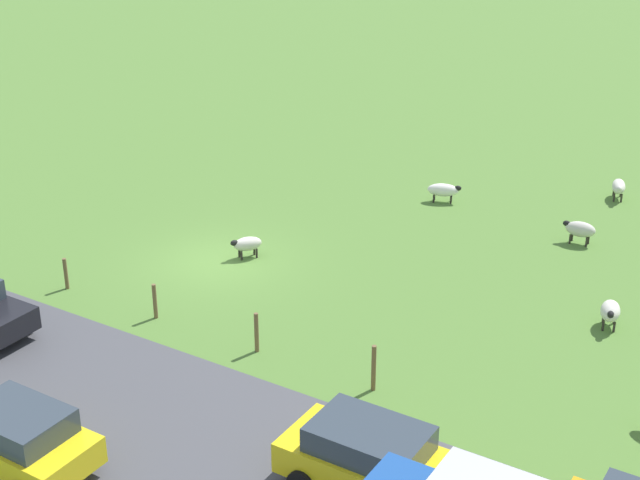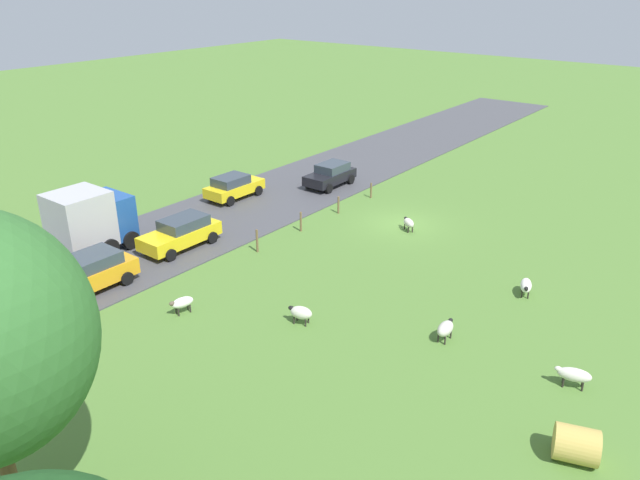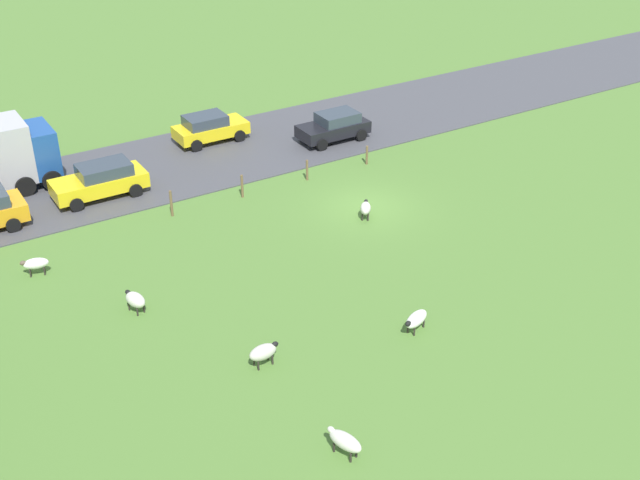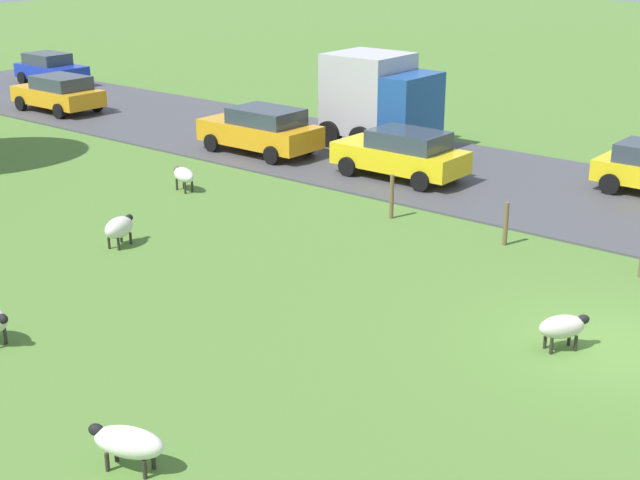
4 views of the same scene
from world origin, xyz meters
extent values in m
plane|color=#517A33|center=(0.00, 0.00, 0.00)|extent=(160.00, 160.00, 0.00)
cube|color=#47474C|center=(9.14, 0.00, 0.03)|extent=(8.00, 80.00, 0.06)
ellipsoid|color=beige|center=(-0.83, 0.65, 0.49)|extent=(1.04, 0.94, 0.47)
ellipsoid|color=black|center=(-0.47, 0.38, 0.60)|extent=(0.32, 0.30, 0.20)
cylinder|color=#2D2823|center=(-0.54, 0.60, 0.16)|extent=(0.07, 0.07, 0.32)
cylinder|color=#2D2823|center=(-0.70, 0.39, 0.16)|extent=(0.07, 0.07, 0.32)
cylinder|color=#2D2823|center=(-0.96, 0.91, 0.16)|extent=(0.07, 0.07, 0.32)
cylinder|color=#2D2823|center=(-1.12, 0.70, 0.16)|extent=(0.07, 0.07, 0.32)
ellipsoid|color=white|center=(2.15, 14.60, 0.52)|extent=(0.68, 1.07, 0.45)
ellipsoid|color=brown|center=(2.27, 15.05, 0.62)|extent=(0.24, 0.30, 0.20)
cylinder|color=#2D2823|center=(2.10, 14.89, 0.18)|extent=(0.07, 0.07, 0.35)
cylinder|color=#2D2823|center=(2.34, 14.83, 0.18)|extent=(0.07, 0.07, 0.35)
cylinder|color=#2D2823|center=(1.96, 14.37, 0.18)|extent=(0.07, 0.07, 0.35)
cylinder|color=#2D2823|center=(2.20, 14.31, 0.18)|extent=(0.07, 0.07, 0.35)
ellipsoid|color=white|center=(-8.86, 3.97, 0.49)|extent=(0.87, 1.27, 0.49)
ellipsoid|color=black|center=(-9.06, 4.49, 0.60)|extent=(0.26, 0.31, 0.20)
cylinder|color=#2D2823|center=(-9.10, 4.23, 0.15)|extent=(0.07, 0.07, 0.30)
cylinder|color=#2D2823|center=(-8.85, 4.32, 0.15)|extent=(0.07, 0.07, 0.30)
cylinder|color=#2D2823|center=(-8.88, 3.62, 0.15)|extent=(0.07, 0.07, 0.30)
cylinder|color=#2D2823|center=(-8.62, 3.72, 0.15)|extent=(0.07, 0.07, 0.30)
ellipsoid|color=silver|center=(-12.70, 9.55, 0.51)|extent=(1.25, 0.80, 0.49)
ellipsoid|color=silver|center=(-12.17, 9.71, 0.62)|extent=(0.30, 0.25, 0.20)
cylinder|color=#2D2823|center=(-12.43, 9.77, 0.17)|extent=(0.07, 0.07, 0.33)
cylinder|color=#2D2823|center=(-12.36, 9.52, 0.17)|extent=(0.07, 0.07, 0.33)
cylinder|color=#2D2823|center=(-13.04, 9.59, 0.17)|extent=(0.07, 0.07, 0.33)
cylinder|color=#2D2823|center=(-12.96, 9.33, 0.17)|extent=(0.07, 0.07, 0.33)
ellipsoid|color=beige|center=(-7.73, 9.62, 0.54)|extent=(0.59, 1.05, 0.53)
ellipsoid|color=black|center=(-7.70, 9.14, 0.66)|extent=(0.19, 0.27, 0.20)
cylinder|color=#2D2823|center=(-7.56, 9.35, 0.17)|extent=(0.07, 0.07, 0.34)
cylinder|color=#2D2823|center=(-7.85, 9.33, 0.17)|extent=(0.07, 0.07, 0.34)
cylinder|color=#2D2823|center=(-7.60, 9.91, 0.17)|extent=(0.07, 0.07, 0.34)
cylinder|color=#2D2823|center=(-7.89, 9.89, 0.17)|extent=(0.07, 0.07, 0.34)
ellipsoid|color=silver|center=(-2.41, 12.14, 0.51)|extent=(1.06, 0.77, 0.54)
ellipsoid|color=black|center=(-1.97, 12.26, 0.63)|extent=(0.30, 0.24, 0.20)
cylinder|color=#2D2823|center=(-2.19, 12.35, 0.15)|extent=(0.07, 0.07, 0.31)
cylinder|color=#2D2823|center=(-2.11, 12.06, 0.15)|extent=(0.07, 0.07, 0.31)
cylinder|color=#2D2823|center=(-2.70, 12.21, 0.15)|extent=(0.07, 0.07, 0.31)
cylinder|color=#2D2823|center=(-2.62, 11.93, 0.15)|extent=(0.07, 0.07, 0.31)
cylinder|color=tan|center=(-13.84, 13.13, 0.56)|extent=(1.56, 1.46, 1.12)
cylinder|color=brown|center=(-2.91, 24.50, 1.70)|extent=(0.39, 0.39, 3.40)
cylinder|color=brown|center=(3.97, -2.74, 0.51)|extent=(0.12, 0.12, 1.01)
cylinder|color=brown|center=(3.97, 0.85, 0.54)|extent=(0.12, 0.12, 1.07)
cylinder|color=brown|center=(3.97, 4.44, 0.58)|extent=(0.12, 0.12, 1.16)
cylinder|color=brown|center=(3.97, 8.02, 0.63)|extent=(0.12, 0.12, 1.27)
cube|color=#1E4C99|center=(10.73, 11.89, 1.69)|extent=(2.56, 1.20, 2.30)
cube|color=#B2B2B7|center=(10.73, 13.82, 1.98)|extent=(2.56, 2.68, 2.88)
cylinder|color=black|center=(12.02, 11.89, 0.54)|extent=(0.30, 0.96, 0.96)
cylinder|color=black|center=(9.45, 11.89, 0.54)|extent=(0.30, 0.96, 0.96)
cylinder|color=black|center=(12.02, 13.16, 0.54)|extent=(0.30, 0.96, 0.96)
cylinder|color=black|center=(9.45, 13.16, 0.54)|extent=(0.30, 0.96, 0.96)
cylinder|color=black|center=(12.02, 14.63, 0.54)|extent=(0.30, 0.96, 0.96)
cylinder|color=black|center=(9.45, 14.63, 0.54)|extent=(0.30, 0.96, 0.96)
cube|color=orange|center=(7.14, 16.00, 0.77)|extent=(1.95, 4.50, 0.77)
cube|color=#333D47|center=(7.14, 15.66, 1.43)|extent=(1.71, 2.47, 0.56)
cylinder|color=black|center=(6.17, 17.46, 0.38)|extent=(0.22, 0.64, 0.64)
cylinder|color=black|center=(8.12, 17.46, 0.38)|extent=(0.22, 0.64, 0.64)
cylinder|color=black|center=(6.17, 14.54, 0.38)|extent=(0.22, 0.64, 0.64)
cylinder|color=black|center=(8.12, 14.54, 0.38)|extent=(0.22, 0.64, 0.64)
cube|color=black|center=(7.46, -2.90, 0.70)|extent=(1.76, 3.89, 0.65)
cube|color=#333D47|center=(7.46, -3.20, 1.31)|extent=(1.55, 2.14, 0.56)
cylinder|color=black|center=(6.59, -1.64, 0.38)|extent=(0.22, 0.64, 0.64)
cylinder|color=black|center=(8.34, -1.64, 0.38)|extent=(0.22, 0.64, 0.64)
cylinder|color=black|center=(6.59, -4.17, 0.38)|extent=(0.22, 0.64, 0.64)
cylinder|color=black|center=(8.34, -4.17, 0.38)|extent=(0.22, 0.64, 0.64)
cube|color=yellow|center=(10.88, 2.81, 0.70)|extent=(1.75, 3.94, 0.65)
cube|color=#333D47|center=(10.88, 3.11, 1.31)|extent=(1.54, 2.17, 0.56)
cylinder|color=black|center=(11.75, 1.53, 0.38)|extent=(0.22, 0.64, 0.64)
cylinder|color=black|center=(10.00, 1.53, 0.38)|extent=(0.22, 0.64, 0.64)
cylinder|color=black|center=(11.75, 4.10, 0.38)|extent=(0.22, 0.64, 0.64)
cylinder|color=black|center=(10.00, 4.10, 0.38)|extent=(0.22, 0.64, 0.64)
cube|color=yellow|center=(7.51, 10.18, 0.73)|extent=(1.81, 4.37, 0.71)
cube|color=#333D47|center=(7.51, 9.85, 1.37)|extent=(1.59, 2.40, 0.56)
cylinder|color=black|center=(6.61, 11.60, 0.38)|extent=(0.22, 0.64, 0.64)
cylinder|color=black|center=(8.42, 11.60, 0.38)|extent=(0.22, 0.64, 0.64)
cylinder|color=black|center=(6.61, 8.76, 0.38)|extent=(0.22, 0.64, 0.64)
cylinder|color=black|center=(8.42, 8.76, 0.38)|extent=(0.22, 0.64, 0.64)
camera|label=1|loc=(21.45, 17.32, 12.78)|focal=51.74mm
camera|label=2|loc=(-16.54, 29.01, 13.40)|focal=34.27mm
camera|label=3|loc=(-27.32, 19.49, 17.47)|focal=45.55mm
camera|label=4|loc=(-16.34, -5.84, 7.98)|focal=50.94mm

